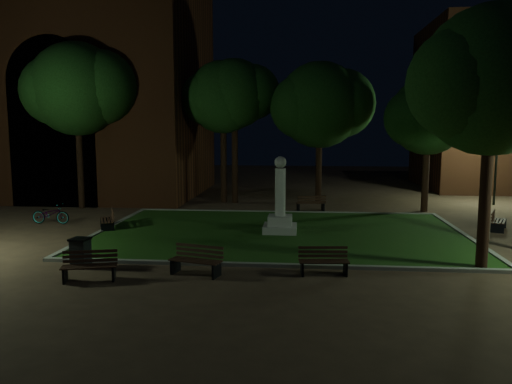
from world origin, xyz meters
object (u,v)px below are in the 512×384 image
Objects in this scene: bench_left_side at (108,220)px; bench_right_side at (497,221)px; bicycle at (51,214)px; monument at (280,211)px; bench_near_right at (324,262)px; trash_bin at (81,253)px; bench_west_near at (90,267)px; bench_near_left at (197,261)px; bench_far_side at (311,204)px.

bench_left_side reaches higher than bench_right_side.
bicycle is at bearing 115.80° from bench_right_side.
monument is 2.00× the size of bench_right_side.
trash_bin reaches higher than bench_near_right.
bench_west_near is 0.99× the size of bench_left_side.
bench_near_left is 1.77× the size of trash_bin.
bicycle is (-12.13, -4.72, 0.07)m from bench_far_side.
bicycle is (-4.62, 6.93, -0.02)m from trash_bin.
bench_right_side is 20.19m from bicycle.
bench_far_side is (-0.20, 11.66, 0.01)m from bench_near_right.
trash_bin reaches higher than bench_west_near.
bench_near_right is (1.59, -5.73, -0.57)m from monument.
bench_right_side is (7.84, 7.37, 0.00)m from bench_near_right.
bench_far_side is at bearing 89.06° from bench_near_left.
bench_near_left reaches higher than bench_west_near.
bicycle reaches higher than bench_left_side.
bench_near_left is 1.03× the size of bench_west_near.
bench_west_near is at bearing -127.05° from monument.
bicycle is at bearing 173.59° from monument.
bench_left_side reaches higher than bench_far_side.
bench_far_side is at bearing 86.51° from bench_right_side.
trash_bin reaches higher than bench_right_side.
trash_bin is at bearing -145.01° from bicycle.
bench_west_near is (-3.00, -0.86, -0.01)m from bench_near_left.
bicycle is at bearing 123.71° from trash_bin.
bench_near_right is at bearing -4.64° from bench_west_near.
monument is 8.40m from trash_bin.
bench_near_right is 0.95× the size of bench_far_side.
bench_near_right is at bearing 157.80° from bench_right_side.
bench_near_left is 3.13m from bench_west_near.
bench_right_side is at bearing 25.31° from trash_bin.
bench_west_near is at bearing 144.96° from bench_right_side.
bench_right_side is at bearing 15.39° from bench_west_near.
monument is 7.58m from bench_left_side.
bench_west_near is 1.03× the size of bench_right_side.
trash_bin is at bearing -10.29° from bench_left_side.
bench_left_side is (-5.29, 6.30, -0.01)m from bench_near_left.
bench_near_right is at bearing -0.08° from trash_bin.
bench_right_side reaches higher than bench_near_right.
bicycle reaches higher than bench_near_left.
bicycle reaches higher than bench_near_right.
monument is 2.05× the size of bench_near_right.
bicycle is (-20.18, -0.43, 0.08)m from bench_right_side.
monument is 9.59m from bench_right_side.
bicycle reaches higher than bench_right_side.
trash_bin is (-6.13, -5.72, -0.47)m from monument.
bench_west_near is (-5.27, -6.99, -0.55)m from monument.
bench_near_right is at bearing 33.20° from bench_left_side.
bench_near_left is 3.88m from bench_near_right.
bench_far_side is 13.02m from bicycle.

